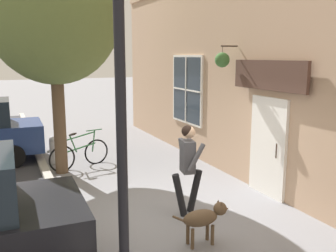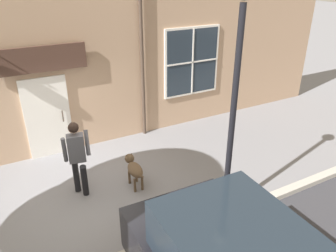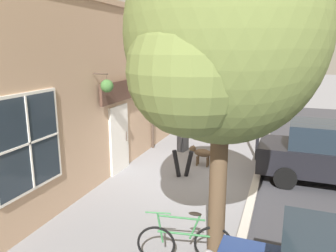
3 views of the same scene
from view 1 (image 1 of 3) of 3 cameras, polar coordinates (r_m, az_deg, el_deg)
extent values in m
plane|color=gray|center=(7.22, 1.72, -13.33)|extent=(90.00, 90.00, 0.00)
cube|color=#B2ADA3|center=(6.65, -14.56, -15.32)|extent=(0.20, 28.00, 0.12)
cube|color=tan|center=(7.94, 17.39, 6.96)|extent=(0.30, 18.00, 4.98)
cube|color=white|center=(8.17, 15.06, -3.07)|extent=(0.10, 1.10, 2.10)
cube|color=#232D38|center=(8.17, 14.88, -3.43)|extent=(0.03, 0.90, 1.90)
cylinder|color=#47382D|center=(7.86, 16.16, -3.67)|extent=(0.03, 0.03, 0.30)
cube|color=#4C3328|center=(7.90, 15.02, 7.49)|extent=(0.08, 2.20, 0.60)
cylinder|color=#47382D|center=(8.84, 9.32, 11.93)|extent=(0.44, 0.04, 0.04)
cylinder|color=#47382D|center=(8.74, 8.29, 10.79)|extent=(0.01, 0.01, 0.34)
cone|color=#2D2823|center=(8.74, 8.25, 9.35)|extent=(0.32, 0.32, 0.18)
sphere|color=#3D6B33|center=(8.74, 8.26, 9.94)|extent=(0.34, 0.34, 0.34)
cube|color=white|center=(11.16, 2.97, 5.55)|extent=(0.08, 1.82, 2.02)
cube|color=#232D38|center=(11.14, 2.83, 5.54)|extent=(0.03, 1.70, 1.90)
cube|color=white|center=(11.14, 2.74, 5.54)|extent=(0.04, 0.04, 1.90)
cube|color=white|center=(11.14, 2.74, 5.54)|extent=(0.04, 1.70, 0.04)
cylinder|color=black|center=(7.23, 4.06, -9.82)|extent=(0.32, 0.19, 0.83)
cylinder|color=black|center=(7.00, 1.80, -10.50)|extent=(0.32, 0.19, 0.83)
cube|color=#4C4C51|center=(6.90, 3.01, -4.65)|extent=(0.28, 0.38, 0.60)
sphere|color=tan|center=(6.80, 3.21, -0.97)|extent=(0.23, 0.23, 0.23)
sphere|color=black|center=(6.78, 2.96, -0.79)|extent=(0.21, 0.21, 0.21)
cylinder|color=#4C4C51|center=(7.09, 2.19, -4.05)|extent=(0.17, 0.11, 0.57)
cylinder|color=#4C4C51|center=(6.70, 4.38, -4.77)|extent=(0.34, 0.15, 0.52)
ellipsoid|color=brown|center=(6.03, 4.95, -13.80)|extent=(0.59, 0.31, 0.26)
cylinder|color=brown|center=(6.29, 6.01, -15.53)|extent=(0.06, 0.06, 0.33)
cylinder|color=brown|center=(6.16, 6.79, -16.17)|extent=(0.06, 0.06, 0.33)
cylinder|color=brown|center=(6.15, 3.03, -16.13)|extent=(0.06, 0.06, 0.33)
cylinder|color=brown|center=(6.02, 3.75, -16.80)|extent=(0.06, 0.06, 0.33)
sphere|color=brown|center=(6.15, 7.95, -12.37)|extent=(0.22, 0.22, 0.22)
cone|color=brown|center=(6.21, 8.85, -12.36)|extent=(0.10, 0.09, 0.09)
cone|color=brown|center=(6.14, 7.65, -11.36)|extent=(0.06, 0.06, 0.07)
cone|color=brown|center=(6.06, 8.13, -11.67)|extent=(0.06, 0.06, 0.07)
cylinder|color=brown|center=(5.87, 1.64, -13.96)|extent=(0.21, 0.04, 0.14)
cylinder|color=brown|center=(9.69, -16.25, 1.37)|extent=(0.31, 0.31, 2.89)
ellipsoid|color=olive|center=(9.64, -17.08, 16.68)|extent=(3.24, 2.92, 3.57)
sphere|color=olive|center=(10.19, -15.36, 13.21)|extent=(2.01, 2.01, 2.01)
torus|color=black|center=(10.53, -10.86, -3.89)|extent=(0.70, 0.20, 0.70)
torus|color=black|center=(10.02, -15.84, -4.85)|extent=(0.70, 0.20, 0.70)
cylinder|color=#33723F|center=(10.21, -13.33, -3.28)|extent=(0.94, 0.37, 0.16)
cylinder|color=#33723F|center=(10.09, -14.25, -2.67)|extent=(0.21, 0.11, 0.48)
cylinder|color=#33723F|center=(10.17, -13.17, -1.48)|extent=(0.79, 0.32, 0.13)
cylinder|color=#33723F|center=(10.41, -11.28, -2.26)|extent=(0.13, 0.08, 0.58)
cylinder|color=#33723F|center=(10.37, -11.17, -0.61)|extent=(0.45, 0.13, 0.03)
ellipsoid|color=black|center=(10.04, -14.32, -1.22)|extent=(0.26, 0.18, 0.09)
cylinder|color=black|center=(10.76, -22.52, -4.32)|extent=(0.62, 0.19, 0.62)
cylinder|color=black|center=(12.47, -22.63, -2.36)|extent=(0.62, 0.19, 0.62)
cylinder|color=black|center=(6.37, -21.62, -14.46)|extent=(0.62, 0.19, 0.62)
cylinder|color=black|center=(3.83, -7.04, -3.71)|extent=(0.11, 0.11, 3.97)
cylinder|color=#99999E|center=(10.85, -17.06, -3.86)|extent=(0.20, 0.20, 0.62)
sphere|color=#99999E|center=(10.76, -17.17, -2.00)|extent=(0.20, 0.20, 0.20)
cylinder|color=#99999E|center=(10.82, -17.70, -3.75)|extent=(0.10, 0.07, 0.07)
cylinder|color=#99999E|center=(10.85, -16.44, -3.64)|extent=(0.10, 0.07, 0.07)
camera|label=2|loc=(7.78, -49.17, 18.18)|focal=35.00mm
camera|label=3|loc=(14.88, -23.68, 13.08)|focal=35.00mm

